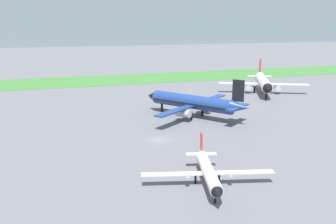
{
  "coord_description": "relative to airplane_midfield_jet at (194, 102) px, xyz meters",
  "views": [
    {
      "loc": [
        -20.06,
        -70.29,
        23.98
      ],
      "look_at": [
        5.44,
        10.91,
        3.0
      ],
      "focal_mm": 39.58,
      "sensor_mm": 36.0,
      "label": 1
    }
  ],
  "objects": [
    {
      "name": "airplane_foreground_turboprop",
      "position": [
        -12.58,
        -38.2,
        -1.68
      ],
      "size": [
        19.74,
        17.02,
        6.01
      ],
      "rotation": [
        0.0,
        0.0,
        4.47
      ],
      "color": "silver",
      "rests_on": "ground_plane"
    },
    {
      "name": "grass_taxiway_strip",
      "position": [
        -13.66,
        67.69,
        -3.84
      ],
      "size": [
        360.0,
        28.0,
        0.08
      ],
      "primitive_type": "cube",
      "color": "#3D7533",
      "rests_on": "ground_plane"
    },
    {
      "name": "airplane_parked_jet_far",
      "position": [
        34.09,
        22.94,
        -0.07
      ],
      "size": [
        27.91,
        27.79,
        10.56
      ],
      "rotation": [
        0.0,
        0.0,
        4.27
      ],
      "color": "silver",
      "rests_on": "ground_plane"
    },
    {
      "name": "airplane_midfield_jet",
      "position": [
        0.0,
        0.0,
        0.0
      ],
      "size": [
        25.68,
        26.0,
        10.77
      ],
      "rotation": [
        0.0,
        0.0,
        2.21
      ],
      "color": "navy",
      "rests_on": "ground_plane"
    },
    {
      "name": "ground_plane",
      "position": [
        -13.66,
        -15.22,
        -3.88
      ],
      "size": [
        600.0,
        600.0,
        0.0
      ],
      "primitive_type": "plane",
      "color": "slate"
    }
  ]
}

